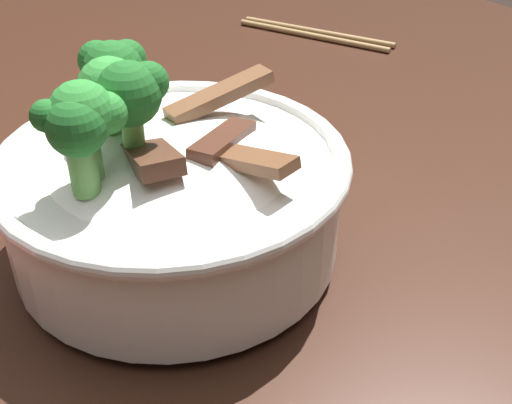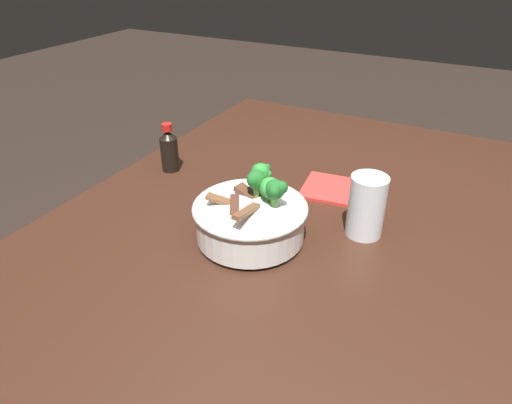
% 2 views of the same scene
% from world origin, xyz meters
% --- Properties ---
extents(dining_table, '(1.44, 1.09, 0.77)m').
position_xyz_m(dining_table, '(0.00, 0.00, 0.69)').
color(dining_table, '#381E14').
rests_on(dining_table, ground).
extents(rice_bowl, '(0.23, 0.23, 0.14)m').
position_xyz_m(rice_bowl, '(0.07, -0.10, 0.82)').
color(rice_bowl, white).
rests_on(rice_bowl, dining_table).
extents(drinking_glass, '(0.07, 0.07, 0.13)m').
position_xyz_m(drinking_glass, '(-0.06, 0.09, 0.82)').
color(drinking_glass, white).
rests_on(drinking_glass, dining_table).
extents(soy_sauce_bottle, '(0.05, 0.05, 0.13)m').
position_xyz_m(soy_sauce_bottle, '(-0.11, -0.44, 0.82)').
color(soy_sauce_bottle, black).
rests_on(soy_sauce_bottle, dining_table).
extents(folded_napkin, '(0.15, 0.15, 0.01)m').
position_xyz_m(folded_napkin, '(-0.20, -0.03, 0.77)').
color(folded_napkin, red).
rests_on(folded_napkin, dining_table).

